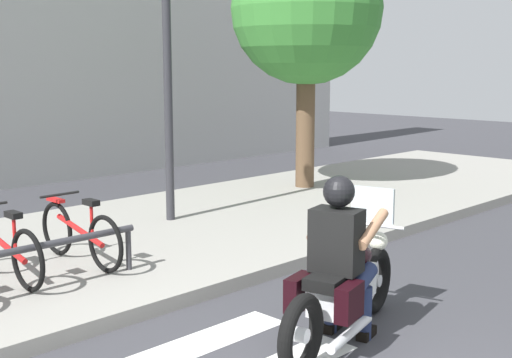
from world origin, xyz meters
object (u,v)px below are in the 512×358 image
object	(u,v)px
bicycle_4	(4,248)
tree_near_rack	(307,10)
rider	(340,248)
bicycle_5	(80,233)
street_lamp	(167,51)
motorcycle	(344,288)

from	to	relation	value
bicycle_4	tree_near_rack	xyz separation A→B (m)	(6.28, 1.43, 2.76)
rider	tree_near_rack	bearing A→B (deg)	43.24
bicycle_4	tree_near_rack	distance (m)	7.00
bicycle_5	street_lamp	bearing A→B (deg)	26.57
bicycle_5	street_lamp	distance (m)	3.04
bicycle_4	tree_near_rack	bearing A→B (deg)	12.79
bicycle_4	rider	bearing A→B (deg)	-65.63
motorcycle	tree_near_rack	size ratio (longest dim) A/B	0.46
rider	bicycle_4	xyz separation A→B (m)	(-1.42, 3.14, -0.33)
bicycle_4	bicycle_5	size ratio (longest dim) A/B	0.99
street_lamp	bicycle_4	bearing A→B (deg)	-160.59
bicycle_5	street_lamp	size ratio (longest dim) A/B	0.39
motorcycle	tree_near_rack	xyz separation A→B (m)	(4.78, 4.55, 2.79)
bicycle_5	tree_near_rack	size ratio (longest dim) A/B	0.35
motorcycle	tree_near_rack	bearing A→B (deg)	43.60
tree_near_rack	motorcycle	bearing A→B (deg)	-136.40
bicycle_4	tree_near_rack	size ratio (longest dim) A/B	0.34
motorcycle	rider	bearing A→B (deg)	-168.52
bicycle_5	tree_near_rack	world-z (taller)	tree_near_rack
bicycle_5	street_lamp	world-z (taller)	street_lamp
motorcycle	street_lamp	distance (m)	4.83
rider	tree_near_rack	distance (m)	7.09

